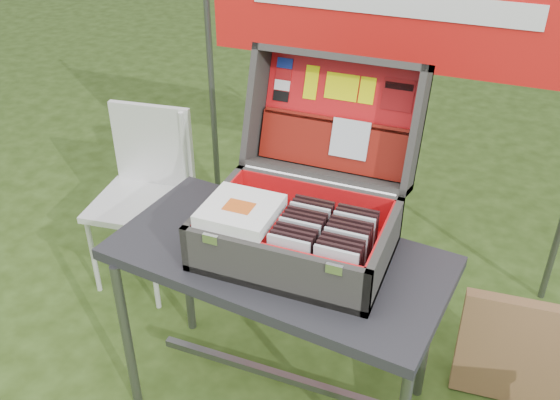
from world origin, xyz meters
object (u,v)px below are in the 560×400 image
at_px(suitcase, 303,174).
at_px(chair, 137,206).
at_px(table, 278,331).
at_px(cardboard_box, 513,350).

relative_size(suitcase, chair, 0.72).
distance_m(table, chair, 0.99).
distance_m(suitcase, cardboard_box, 1.12).
height_order(chair, cardboard_box, chair).
relative_size(table, suitcase, 1.85).
relative_size(table, cardboard_box, 2.60).
xyz_separation_m(suitcase, chair, (-0.93, 0.36, -0.56)).
bearing_deg(cardboard_box, chair, 172.97).
height_order(table, chair, chair).
height_order(suitcase, cardboard_box, suitcase).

